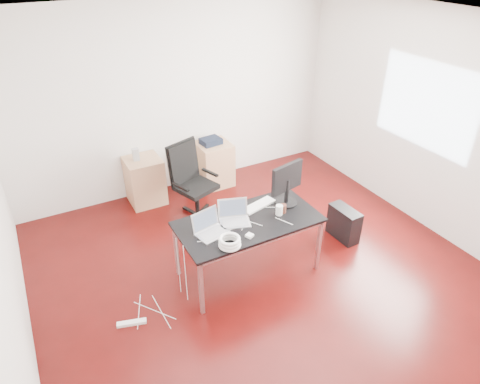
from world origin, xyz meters
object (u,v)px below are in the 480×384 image
office_chair (191,178)px  desk (248,225)px  filing_cabinet_left (145,181)px  filing_cabinet_right (214,164)px  pc_tower (344,223)px

office_chair → desk: bearing=-105.2°
office_chair → filing_cabinet_left: office_chair is taller
filing_cabinet_right → pc_tower: bearing=-67.7°
filing_cabinet_left → filing_cabinet_right: (1.13, 0.00, 0.00)m
filing_cabinet_right → pc_tower: size_ratio=1.56×
office_chair → filing_cabinet_left: bearing=104.6°
filing_cabinet_right → pc_tower: filing_cabinet_right is taller
desk → pc_tower: (1.43, -0.02, -0.46)m
office_chair → filing_cabinet_left: 0.87m
pc_tower → filing_cabinet_left: bearing=131.3°
desk → filing_cabinet_left: bearing=105.2°
office_chair → filing_cabinet_right: bearing=26.5°
filing_cabinet_right → pc_tower: (0.87, -2.11, -0.13)m
filing_cabinet_left → pc_tower: size_ratio=1.56×
desk → pc_tower: size_ratio=3.56×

